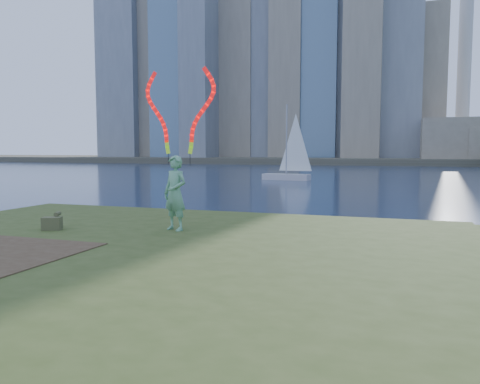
% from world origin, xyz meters
% --- Properties ---
extents(ground, '(320.00, 320.00, 0.00)m').
position_xyz_m(ground, '(0.00, 0.00, 0.00)').
color(ground, '#1A2843').
rests_on(ground, ground).
extents(grassy_knoll, '(20.00, 18.00, 0.80)m').
position_xyz_m(grassy_knoll, '(0.00, -2.30, 0.34)').
color(grassy_knoll, '#3B4B1A').
rests_on(grassy_knoll, ground).
extents(far_shore, '(320.00, 40.00, 1.20)m').
position_xyz_m(far_shore, '(0.00, 95.00, 0.60)').
color(far_shore, '#4C4737').
rests_on(far_shore, ground).
extents(woman_with_ribbons, '(2.03, 0.75, 4.17)m').
position_xyz_m(woman_with_ribbons, '(-0.02, 0.31, 2.19)').
color(woman_with_ribbons, '#167E3B').
rests_on(woman_with_ribbons, grassy_knoll).
extents(canvas_bag, '(0.52, 0.58, 0.42)m').
position_xyz_m(canvas_bag, '(-2.91, -0.62, 0.97)').
color(canvas_bag, brown).
rests_on(canvas_bag, grassy_knoll).
extents(sailboat, '(4.63, 1.84, 6.95)m').
position_xyz_m(sailboat, '(-4.40, 32.17, 1.19)').
color(sailboat, beige).
rests_on(sailboat, ground).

